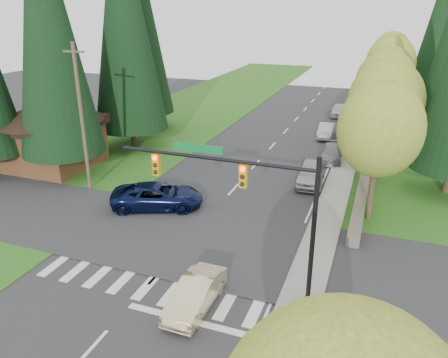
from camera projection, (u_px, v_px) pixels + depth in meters
The scene contains 29 objects.
ground at pixel (106, 333), 17.32m from camera, with size 120.00×120.00×0.00m, color #28282B.
grass_east at pixel (430, 191), 30.54m from camera, with size 14.00×110.00×0.06m, color #2C5616.
grass_west at pixel (113, 151), 38.93m from camera, with size 14.00×110.00×0.06m, color #2C5616.
cross_street at pixel (189, 239), 24.29m from camera, with size 120.00×8.00×0.10m, color #28282B.
sidewalk_east at pixel (344, 170), 34.24m from camera, with size 1.80×80.00×0.13m, color gray.
curb_east at pixel (333, 169), 34.51m from camera, with size 0.20×80.00×0.13m, color gray.
stone_wall_north at pixel (372, 141), 40.56m from camera, with size 0.70×40.00×0.70m, color #4C4438.
traffic_signal at pixel (247, 190), 17.98m from camera, with size 8.70×0.37×6.80m.
brown_building at pixel (51, 129), 34.06m from camera, with size 8.40×8.40×5.40m.
utility_pole at pixel (82, 118), 28.94m from camera, with size 1.60×0.24×10.00m.
decid_tree_0 at pixel (380, 130), 24.48m from camera, with size 4.80×4.80×8.37m.
decid_tree_1 at pixel (386, 102), 30.47m from camera, with size 5.20×5.20×8.80m.
decid_tree_2 at pixel (385, 84), 36.59m from camera, with size 5.00×5.00×8.82m.
decid_tree_3 at pixel (388, 76), 42.75m from camera, with size 5.00×5.00×8.55m.
decid_tree_4 at pixel (390, 64), 48.67m from camera, with size 5.40×5.40×9.18m.
decid_tree_5 at pixel (389, 61), 55.03m from camera, with size 4.80×4.80×8.30m.
decid_tree_6 at pixel (391, 53), 60.98m from camera, with size 5.20×5.20×8.86m.
conifer_w_a at pixel (48, 26), 29.72m from camera, with size 6.12×6.12×19.80m.
conifer_w_b at pixel (54, 37), 34.54m from camera, with size 5.44×5.44×17.80m.
conifer_w_c at pixel (124, 16), 36.18m from camera, with size 6.46×6.46×20.80m.
conifer_w_e at pixel (141, 25), 42.43m from camera, with size 5.78×5.78×18.80m.
conifer_e_c at pixel (437, 31), 51.19m from camera, with size 5.10×5.10×16.80m.
sedan_champagne at pixel (196, 294), 18.55m from camera, with size 1.41×4.03×1.33m, color beige.
suv_navy at pixel (157, 196), 27.76m from camera, with size 2.65×5.75×1.60m, color #0A1134.
parked_car_a at pixel (311, 173), 31.58m from camera, with size 1.89×4.70×1.60m, color #A2A2A7.
parked_car_b at pixel (331, 153), 36.40m from camera, with size 1.74×4.29×1.24m, color gray.
parked_car_c at pixel (326, 131), 42.78m from camera, with size 1.38×3.96×1.31m, color #BABBC0.
parked_car_d at pixel (339, 110), 50.91m from camera, with size 1.67×4.15×1.41m, color silver.
parked_car_e at pixel (351, 106), 53.05m from camera, with size 1.86×4.58×1.33m, color silver.
Camera 1 is at (9.22, -11.34, 12.07)m, focal length 35.00 mm.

